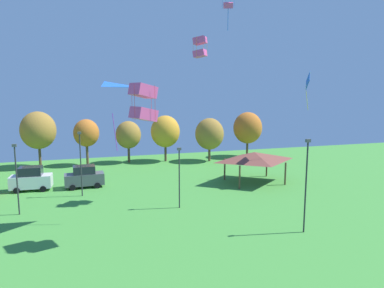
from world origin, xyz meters
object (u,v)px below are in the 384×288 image
at_px(kite_flying_8, 105,96).
at_px(light_post_0, 17,175).
at_px(kite_flying_11, 143,103).
at_px(kite_flying_7, 228,0).
at_px(parked_car_second_from_left, 31,179).
at_px(treeline_tree_6, 248,128).
at_px(light_post_1, 179,174).
at_px(treeline_tree_4, 165,132).
at_px(treeline_tree_1, 38,130).
at_px(treeline_tree_5, 209,134).
at_px(light_post_2, 306,181).
at_px(treeline_tree_3, 128,135).
at_px(park_pavilion, 255,156).
at_px(light_post_3, 81,160).
at_px(kite_flying_6, 308,82).
at_px(kite_flying_5, 200,47).
at_px(parked_car_third_from_left, 84,177).
at_px(treeline_tree_2, 86,133).

xyz_separation_m(kite_flying_8, light_post_0, (-7.39, 3.36, -6.68)).
bearing_deg(kite_flying_11, kite_flying_7, 38.45).
height_order(kite_flying_7, parked_car_second_from_left, kite_flying_7).
bearing_deg(treeline_tree_6, parked_car_second_from_left, -160.16).
relative_size(light_post_1, treeline_tree_4, 0.79).
relative_size(treeline_tree_1, treeline_tree_5, 1.19).
distance_m(parked_car_second_from_left, light_post_2, 28.21).
height_order(light_post_0, treeline_tree_4, treeline_tree_4).
height_order(treeline_tree_3, treeline_tree_5, treeline_tree_5).
bearing_deg(light_post_0, treeline_tree_4, 48.20).
xyz_separation_m(park_pavilion, light_post_2, (-3.24, -14.37, 0.88)).
relative_size(parked_car_second_from_left, treeline_tree_1, 0.54).
height_order(light_post_0, light_post_3, light_post_3).
bearing_deg(treeline_tree_1, light_post_3, -70.31).
relative_size(parked_car_second_from_left, light_post_3, 0.64).
height_order(kite_flying_6, light_post_3, kite_flying_6).
bearing_deg(treeline_tree_5, park_pavilion, -87.12).
distance_m(park_pavilion, treeline_tree_5, 13.61).
relative_size(kite_flying_8, treeline_tree_3, 0.74).
bearing_deg(kite_flying_6, kite_flying_8, -168.10).
distance_m(treeline_tree_4, treeline_tree_5, 6.77).
xyz_separation_m(kite_flying_8, light_post_1, (6.31, 1.02, -6.98)).
bearing_deg(treeline_tree_5, kite_flying_5, -112.88).
height_order(kite_flying_8, treeline_tree_6, kite_flying_8).
bearing_deg(treeline_tree_3, light_post_0, -120.48).
xyz_separation_m(park_pavilion, treeline_tree_1, (-25.13, 16.45, 2.16)).
height_order(treeline_tree_5, treeline_tree_6, treeline_tree_6).
height_order(light_post_0, treeline_tree_6, treeline_tree_6).
bearing_deg(parked_car_second_from_left, treeline_tree_4, 36.39).
bearing_deg(light_post_1, treeline_tree_6, 51.02).
bearing_deg(parked_car_third_from_left, treeline_tree_6, 21.43).
distance_m(park_pavilion, light_post_1, 12.44).
bearing_deg(treeline_tree_5, treeline_tree_4, 163.71).
relative_size(treeline_tree_4, treeline_tree_5, 1.06).
bearing_deg(light_post_1, kite_flying_7, 12.64).
bearing_deg(treeline_tree_1, kite_flying_8, -71.22).
xyz_separation_m(park_pavilion, light_post_3, (-19.31, 0.19, 0.62)).
distance_m(parked_car_third_from_left, treeline_tree_2, 12.85).
bearing_deg(treeline_tree_4, treeline_tree_5, -16.29).
distance_m(park_pavilion, light_post_0, 24.77).
xyz_separation_m(kite_flying_7, parked_car_third_from_left, (-13.32, 8.63, -17.58)).
distance_m(kite_flying_6, treeline_tree_2, 30.77).
xyz_separation_m(kite_flying_11, parked_car_second_from_left, (-9.69, 16.26, -8.50)).
height_order(kite_flying_7, treeline_tree_1, kite_flying_7).
bearing_deg(kite_flying_6, treeline_tree_3, 133.25).
relative_size(light_post_2, treeline_tree_6, 0.96).
bearing_deg(light_post_3, parked_car_second_from_left, 144.54).
xyz_separation_m(light_post_2, treeline_tree_6, (9.77, 29.50, 0.83)).
relative_size(light_post_1, light_post_3, 0.85).
distance_m(kite_flying_5, light_post_2, 15.69).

